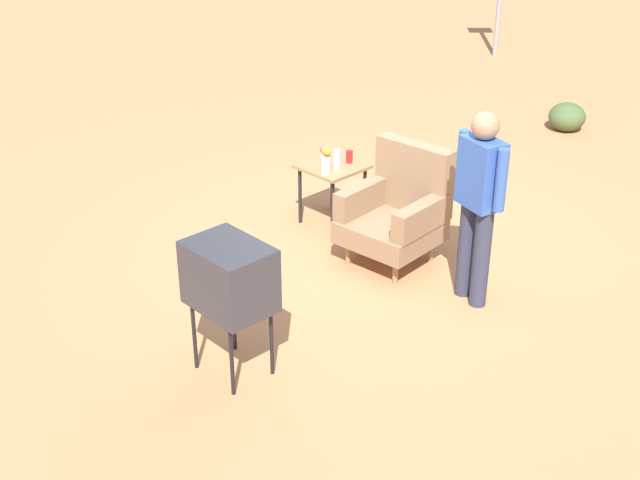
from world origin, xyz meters
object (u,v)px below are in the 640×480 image
object	(u,v)px
bottle_short_clear	(337,159)
flower_vase	(326,159)
side_table	(332,174)
tv_on_stand	(230,277)
armchair	(398,209)
person_standing	(479,197)
soda_can_red	(349,157)

from	to	relation	value
bottle_short_clear	flower_vase	distance (m)	0.16
side_table	tv_on_stand	size ratio (longest dim) A/B	0.60
tv_on_stand	armchair	bearing A→B (deg)	98.12
person_standing	flower_vase	world-z (taller)	person_standing
bottle_short_clear	soda_can_red	bearing A→B (deg)	97.93
person_standing	soda_can_red	distance (m)	1.84
tv_on_stand	flower_vase	distance (m)	2.38
tv_on_stand	bottle_short_clear	xyz separation A→B (m)	(-1.15, 2.24, -0.07)
armchair	soda_can_red	xyz separation A→B (m)	(-0.87, 0.28, 0.18)
armchair	person_standing	bearing A→B (deg)	-6.48
soda_can_red	flower_vase	size ratio (longest dim) A/B	0.46
armchair	tv_on_stand	size ratio (longest dim) A/B	1.03
flower_vase	tv_on_stand	bearing A→B (deg)	-61.22
armchair	side_table	xyz separation A→B (m)	(-0.94, 0.12, 0.03)
armchair	soda_can_red	size ratio (longest dim) A/B	8.69
armchair	flower_vase	xyz separation A→B (m)	(-0.84, -0.08, 0.27)
armchair	person_standing	world-z (taller)	person_standing
tv_on_stand	person_standing	xyz separation A→B (m)	(0.60, 2.06, 0.16)
soda_can_red	bottle_short_clear	bearing A→B (deg)	-82.07
armchair	tv_on_stand	bearing A→B (deg)	-81.88
armchair	side_table	size ratio (longest dim) A/B	1.72
tv_on_stand	soda_can_red	bearing A→B (deg)	115.77
armchair	tv_on_stand	xyz separation A→B (m)	(0.31, -2.16, 0.28)
armchair	tv_on_stand	world-z (taller)	armchair
armchair	person_standing	xyz separation A→B (m)	(0.91, -0.10, 0.44)
person_standing	flower_vase	distance (m)	1.75
side_table	flower_vase	distance (m)	0.33
person_standing	soda_can_red	world-z (taller)	person_standing
tv_on_stand	person_standing	world-z (taller)	person_standing
soda_can_red	bottle_short_clear	size ratio (longest dim) A/B	0.61
tv_on_stand	flower_vase	size ratio (longest dim) A/B	3.89
soda_can_red	flower_vase	world-z (taller)	flower_vase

